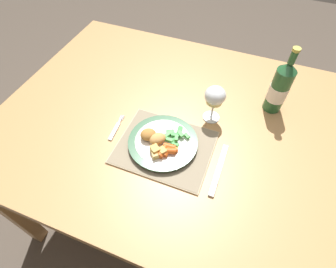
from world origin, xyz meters
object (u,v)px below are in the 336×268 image
at_px(dining_table, 172,131).
at_px(fork, 115,129).
at_px(dinner_plate, 163,142).
at_px(wine_glass, 215,97).
at_px(table_knife, 218,174).
at_px(bottle, 280,88).

distance_m(dining_table, fork, 0.23).
bearing_deg(dining_table, dinner_plate, -83.58).
bearing_deg(dining_table, wine_glass, 21.71).
bearing_deg(table_knife, wine_glass, 110.24).
bearing_deg(wine_glass, table_knife, -69.76).
distance_m(dining_table, wine_glass, 0.24).
height_order(dinner_plate, fork, dinner_plate).
distance_m(fork, bottle, 0.61).
height_order(table_knife, wine_glass, wine_glass).
xyz_separation_m(dining_table, fork, (-0.17, -0.13, 0.09)).
bearing_deg(wine_glass, bottle, 33.48).
bearing_deg(bottle, dinner_plate, -135.33).
height_order(fork, bottle, bottle).
xyz_separation_m(wine_glass, bottle, (0.20, 0.13, -0.00)).
distance_m(dinner_plate, table_knife, 0.21).
xyz_separation_m(dinner_plate, fork, (-0.19, 0.00, -0.01)).
distance_m(fork, wine_glass, 0.37).
bearing_deg(table_knife, bottle, 71.80).
bearing_deg(fork, bottle, 31.96).
distance_m(fork, table_knife, 0.39).
distance_m(table_knife, wine_glass, 0.26).
bearing_deg(dinner_plate, wine_glass, 57.03).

